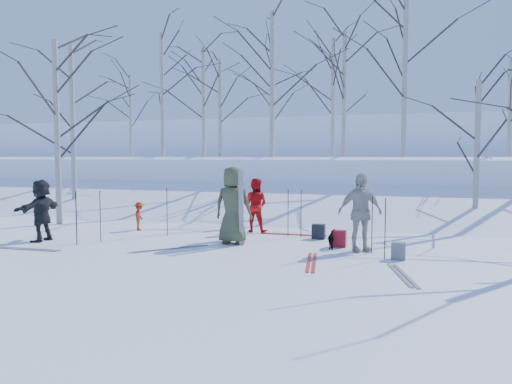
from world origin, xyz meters
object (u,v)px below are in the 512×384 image
(skier_cream_east, at_px, (360,212))
(dog, at_px, (333,239))
(backpack_grey, at_px, (398,251))
(skier_olive_center, at_px, (233,205))
(skier_red_north, at_px, (234,212))
(backpack_dark, at_px, (319,232))
(skier_red_seated, at_px, (139,216))
(skier_grey_west, at_px, (41,210))
(backpack_red, at_px, (339,239))
(skier_redor_behind, at_px, (255,205))

(skier_cream_east, xyz_separation_m, dog, (-0.66, 0.15, -0.70))
(dog, bearing_deg, backpack_grey, 138.37)
(skier_olive_center, xyz_separation_m, skier_red_north, (-0.19, 0.57, -0.23))
(skier_red_north, relative_size, backpack_dark, 3.81)
(skier_red_north, relative_size, skier_red_seated, 1.77)
(skier_grey_west, xyz_separation_m, backpack_dark, (6.87, 2.66, -0.62))
(backpack_red, distance_m, backpack_dark, 1.27)
(skier_olive_center, bearing_deg, backpack_red, -173.16)
(skier_olive_center, xyz_separation_m, skier_red_seated, (-3.52, 1.26, -0.56))
(skier_grey_west, height_order, backpack_grey, skier_grey_west)
(skier_red_north, xyz_separation_m, skier_cream_east, (3.39, -0.58, 0.16))
(dog, bearing_deg, skier_red_seated, -23.62)
(skier_red_north, height_order, skier_cream_east, skier_cream_east)
(skier_redor_behind, bearing_deg, backpack_grey, 145.87)
(skier_red_north, height_order, skier_red_seated, skier_red_north)
(skier_red_north, distance_m, skier_redor_behind, 1.52)
(skier_grey_west, distance_m, backpack_dark, 7.39)
(skier_grey_west, height_order, backpack_dark, skier_grey_west)
(backpack_grey, bearing_deg, skier_olive_center, 170.09)
(backpack_red, bearing_deg, skier_grey_west, -167.98)
(backpack_grey, bearing_deg, backpack_red, 142.57)
(skier_olive_center, bearing_deg, skier_red_north, -73.19)
(skier_grey_west, bearing_deg, dog, 100.25)
(skier_olive_center, xyz_separation_m, skier_cream_east, (3.20, -0.01, -0.07))
(backpack_red, height_order, backpack_grey, backpack_red)
(skier_red_north, bearing_deg, skier_olive_center, 83.56)
(dog, height_order, backpack_dark, dog)
(skier_red_seated, distance_m, skier_grey_west, 2.89)
(skier_grey_west, xyz_separation_m, backpack_red, (7.60, 1.62, -0.61))
(skier_olive_center, distance_m, backpack_red, 2.80)
(skier_olive_center, xyz_separation_m, backpack_dark, (1.93, 1.43, -0.79))
(dog, xyz_separation_m, backpack_dark, (-0.61, 1.29, -0.03))
(backpack_red, bearing_deg, dog, -115.42)
(skier_red_north, bearing_deg, skier_grey_west, -4.03)
(skier_cream_east, xyz_separation_m, backpack_red, (-0.54, 0.40, -0.71))
(skier_olive_center, bearing_deg, skier_redor_behind, -88.62)
(skier_red_north, xyz_separation_m, skier_grey_west, (-4.75, -1.80, 0.06))
(skier_olive_center, distance_m, skier_red_north, 0.64)
(skier_red_north, xyz_separation_m, backpack_grey, (4.30, -1.29, -0.57))
(dog, distance_m, backpack_red, 0.28)
(skier_red_seated, bearing_deg, skier_redor_behind, -95.38)
(backpack_grey, relative_size, backpack_dark, 0.95)
(skier_cream_east, xyz_separation_m, backpack_grey, (0.91, -0.71, -0.73))
(skier_olive_center, xyz_separation_m, skier_grey_west, (-4.94, -1.23, -0.17))
(skier_redor_behind, xyz_separation_m, skier_red_seated, (-3.42, -0.83, -0.36))
(skier_red_north, height_order, backpack_dark, skier_red_north)
(skier_redor_behind, height_order, backpack_grey, skier_redor_behind)
(backpack_red, bearing_deg, backpack_grey, -37.43)
(skier_redor_behind, relative_size, skier_grey_west, 0.97)
(skier_red_seated, bearing_deg, skier_olive_center, -128.70)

